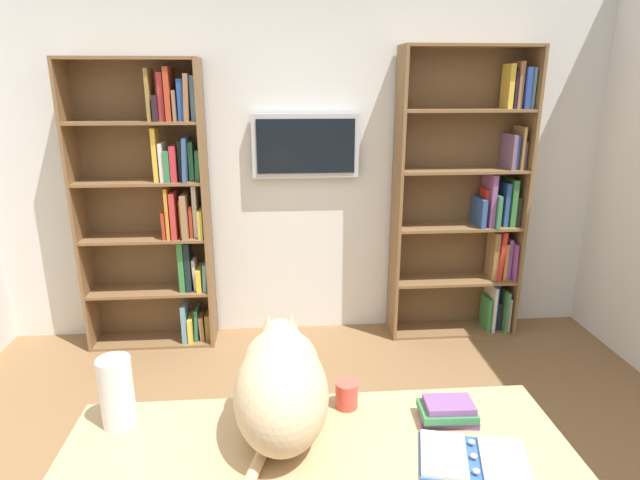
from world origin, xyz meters
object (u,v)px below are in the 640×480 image
bookshelf_left (473,202)px  coffee_mug (347,395)px  cat (281,383)px  bookshelf_right (159,204)px  open_binder (474,459)px  desk_book_stack (448,411)px  wall_mounted_tv (306,146)px  paper_towel_roll (117,392)px

bookshelf_left → coffee_mug: 2.37m
bookshelf_left → cat: bearing=56.7°
bookshelf_left → bookshelf_right: bookshelf_left is taller
bookshelf_right → bookshelf_left: bearing=-179.9°
open_binder → desk_book_stack: (0.02, -0.20, 0.03)m
wall_mounted_tv → cat: wall_mounted_tv is taller
bookshelf_right → coffee_mug: (-1.06, 2.04, -0.25)m
bookshelf_right → wall_mounted_tv: bookshelf_right is taller
desk_book_stack → wall_mounted_tv: bearing=-80.7°
open_binder → paper_towel_roll: bearing=-13.6°
bookshelf_left → open_binder: (0.83, 2.35, -0.26)m
wall_mounted_tv → paper_towel_roll: wall_mounted_tv is taller
desk_book_stack → coffee_mug: bearing=-17.8°
cat → coffee_mug: bearing=-154.1°
desk_book_stack → paper_towel_roll: bearing=-3.6°
bookshelf_left → paper_towel_roll: 2.86m
bookshelf_left → paper_towel_roll: bookshelf_left is taller
open_binder → coffee_mug: coffee_mug is taller
bookshelf_left → open_binder: size_ratio=5.61×
desk_book_stack → bookshelf_left: bearing=-111.6°
bookshelf_left → open_binder: bearing=70.5°
bookshelf_right → paper_towel_roll: bookshelf_right is taller
wall_mounted_tv → coffee_mug: wall_mounted_tv is taller
bookshelf_right → paper_towel_roll: 2.10m
wall_mounted_tv → paper_towel_roll: bearing=70.9°
bookshelf_right → cat: 2.31m
bookshelf_right → desk_book_stack: (-1.40, 2.15, -0.26)m
paper_towel_roll → bookshelf_left: bearing=-133.3°
bookshelf_right → desk_book_stack: bearing=123.0°
bookshelf_right → open_binder: 2.76m
open_binder → coffee_mug: bearing=-41.4°
bookshelf_right → desk_book_stack: 2.57m
bookshelf_left → coffee_mug: bookshelf_left is taller
bookshelf_right → open_binder: bearing=121.0°
open_binder → wall_mounted_tv: bearing=-81.1°
wall_mounted_tv → open_binder: 2.55m
paper_towel_roll → desk_book_stack: (-1.11, 0.07, -0.09)m
open_binder → coffee_mug: size_ratio=3.90×
coffee_mug → bookshelf_right: bearing=-62.5°
bookshelf_right → cat: bookshelf_right is taller
bookshelf_left → desk_book_stack: 2.33m
cat → open_binder: (-0.58, 0.20, -0.17)m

